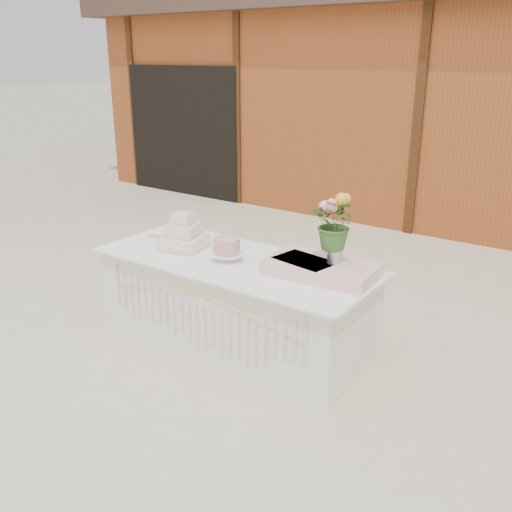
# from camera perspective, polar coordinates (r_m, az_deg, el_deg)

# --- Properties ---
(ground) EXTENTS (80.00, 80.00, 0.00)m
(ground) POSITION_cam_1_polar(r_m,az_deg,el_deg) (5.03, -2.01, -8.69)
(ground) COLOR beige
(ground) RESTS_ON ground
(barn) EXTENTS (12.60, 4.60, 3.30)m
(barn) POSITION_cam_1_polar(r_m,az_deg,el_deg) (9.91, 20.10, 14.35)
(barn) COLOR brown
(barn) RESTS_ON ground
(cake_table) EXTENTS (2.40, 1.00, 0.77)m
(cake_table) POSITION_cam_1_polar(r_m,az_deg,el_deg) (4.85, -2.10, -4.69)
(cake_table) COLOR white
(cake_table) RESTS_ON ground
(wedding_cake) EXTENTS (0.42, 0.42, 0.32)m
(wedding_cake) POSITION_cam_1_polar(r_m,az_deg,el_deg) (5.00, -7.23, 1.94)
(wedding_cake) COLOR white
(wedding_cake) RESTS_ON cake_table
(pink_cake_stand) EXTENTS (0.28, 0.28, 0.20)m
(pink_cake_stand) POSITION_cam_1_polar(r_m,az_deg,el_deg) (4.65, -2.92, 0.77)
(pink_cake_stand) COLOR white
(pink_cake_stand) RESTS_ON cake_table
(satin_runner) EXTENTS (0.88, 0.55, 0.11)m
(satin_runner) POSITION_cam_1_polar(r_m,az_deg,el_deg) (4.41, 6.55, -1.22)
(satin_runner) COLOR beige
(satin_runner) RESTS_ON cake_table
(flower_vase) EXTENTS (0.12, 0.12, 0.16)m
(flower_vase) POSITION_cam_1_polar(r_m,az_deg,el_deg) (4.36, 7.89, 0.30)
(flower_vase) COLOR #ABABB0
(flower_vase) RESTS_ON satin_runner
(bouquet) EXTENTS (0.39, 0.34, 0.41)m
(bouquet) POSITION_cam_1_polar(r_m,az_deg,el_deg) (4.28, 8.06, 3.87)
(bouquet) COLOR #335F26
(bouquet) RESTS_ON flower_vase
(loose_flowers) EXTENTS (0.27, 0.41, 0.02)m
(loose_flowers) POSITION_cam_1_polar(r_m,az_deg,el_deg) (5.43, -9.41, 2.17)
(loose_flowers) COLOR pink
(loose_flowers) RESTS_ON cake_table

